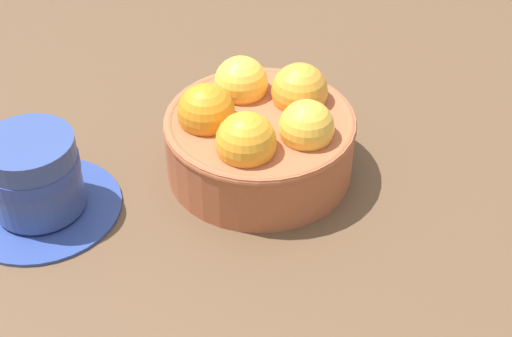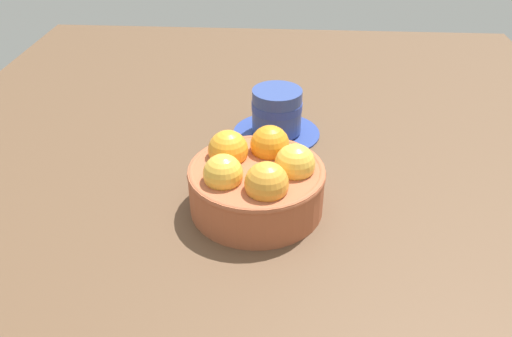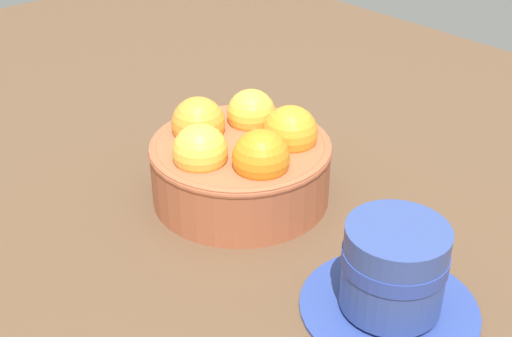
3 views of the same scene
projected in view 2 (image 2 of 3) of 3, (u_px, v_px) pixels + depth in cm
name	position (u px, v px, depth cm)	size (l,w,h in cm)	color
ground_plane	(256.00, 218.00, 66.93)	(141.92, 106.72, 3.41)	brown
terracotta_bowl	(257.00, 180.00, 63.85)	(16.72, 16.72, 9.08)	#AD5938
coffee_cup	(277.00, 114.00, 80.18)	(13.46, 13.46, 7.37)	#2B408D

